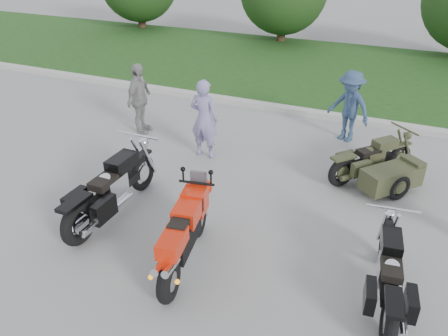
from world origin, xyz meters
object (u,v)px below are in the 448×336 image
at_px(cruiser_left, 109,192).
at_px(person_stripe, 204,119).
at_px(sportbike_red, 184,234).
at_px(person_denim, 349,107).
at_px(cruiser_sidecar, 382,170).
at_px(person_back, 139,99).
at_px(cruiser_right, 389,278).

relative_size(cruiser_left, person_stripe, 1.45).
xyz_separation_m(sportbike_red, person_denim, (1.36, 5.40, 0.26)).
xyz_separation_m(cruiser_left, person_denim, (3.12, 4.80, 0.34)).
bearing_deg(cruiser_sidecar, person_back, -142.93).
xyz_separation_m(cruiser_left, person_stripe, (0.45, 2.73, 0.37)).
relative_size(sportbike_red, cruiser_sidecar, 1.09).
distance_m(person_stripe, person_back, 2.04).
relative_size(cruiser_left, cruiser_right, 1.18).
height_order(cruiser_right, cruiser_sidecar, cruiser_right).
relative_size(cruiser_right, cruiser_sidecar, 1.13).
distance_m(sportbike_red, cruiser_right, 2.83).
relative_size(sportbike_red, cruiser_right, 0.96).
height_order(sportbike_red, person_back, person_back).
distance_m(cruiser_right, person_denim, 5.16).
xyz_separation_m(person_stripe, person_back, (-1.98, 0.53, -0.02)).
relative_size(person_denim, person_back, 0.98).
xyz_separation_m(sportbike_red, cruiser_sidecar, (2.36, 3.49, -0.20)).
xyz_separation_m(sportbike_red, person_back, (-3.28, 3.86, 0.27)).
height_order(cruiser_sidecar, person_stripe, person_stripe).
distance_m(cruiser_sidecar, person_stripe, 3.70).
bearing_deg(sportbike_red, person_back, 119.68).
bearing_deg(person_stripe, cruiser_sidecar, -176.96).
bearing_deg(sportbike_red, cruiser_left, 150.40).
xyz_separation_m(cruiser_right, person_stripe, (-4.09, 2.88, 0.45)).
bearing_deg(person_back, person_stripe, -110.45).
xyz_separation_m(cruiser_left, cruiser_sidecar, (4.12, 2.88, -0.12)).
bearing_deg(cruiser_sidecar, person_stripe, -136.74).
bearing_deg(person_denim, cruiser_left, -97.69).
distance_m(cruiser_left, cruiser_sidecar, 5.03).
xyz_separation_m(cruiser_sidecar, person_back, (-5.64, 0.37, 0.47)).
height_order(sportbike_red, cruiser_left, sportbike_red).
distance_m(cruiser_sidecar, person_back, 5.67).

